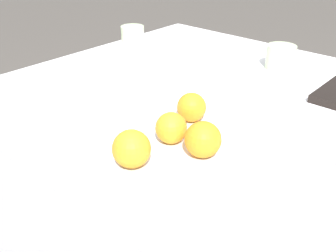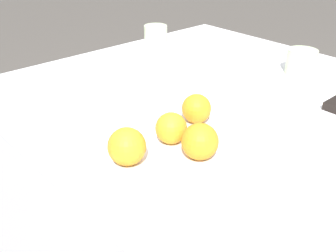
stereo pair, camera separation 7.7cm
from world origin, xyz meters
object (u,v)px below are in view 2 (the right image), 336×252
fruit_platter (168,143)px  orange_0 (171,128)px  orange_1 (127,147)px  orange_2 (196,109)px  cup_1 (156,34)px  orange_3 (200,141)px  napkin (102,80)px  cup_2 (301,62)px

fruit_platter → orange_0: orange_0 is taller
orange_1 → orange_2: size_ratio=1.10×
orange_2 → cup_1: (-0.55, 0.35, -0.01)m
orange_2 → orange_3: 0.14m
napkin → orange_0: bearing=-13.4°
cup_2 → napkin: (-0.34, -0.47, -0.03)m
fruit_platter → orange_3: size_ratio=4.27×
orange_0 → orange_2: (-0.03, 0.10, 0.00)m
fruit_platter → orange_0: bearing=45.2°
fruit_platter → napkin: size_ratio=2.03×
cup_2 → napkin: 0.58m
orange_1 → cup_1: bearing=136.0°
fruit_platter → orange_1: (0.01, -0.11, 0.04)m
orange_1 → napkin: size_ratio=0.48×
orange_2 → napkin: orange_2 is taller
fruit_platter → cup_1: (-0.57, 0.45, 0.02)m
fruit_platter → orange_2: 0.11m
orange_0 → orange_3: size_ratio=0.91×
orange_3 → napkin: size_ratio=0.47×
orange_2 → napkin: size_ratio=0.44×
orange_1 → cup_1: 0.81m
cup_1 → orange_0: bearing=-37.9°
orange_0 → orange_1: bearing=-88.9°
fruit_platter → napkin: 0.40m
orange_2 → orange_3: (0.11, -0.10, 0.00)m
cup_2 → napkin: cup_2 is taller
napkin → orange_3: bearing=-11.1°
orange_0 → napkin: orange_0 is taller
orange_3 → napkin: (-0.47, 0.09, -0.04)m
orange_0 → napkin: size_ratio=0.43×
orange_2 → cup_2: size_ratio=0.74×
orange_3 → cup_2: bearing=103.2°
orange_3 → cup_1: bearing=145.6°
orange_1 → cup_1: size_ratio=0.85×
orange_0 → cup_1: orange_0 is taller
orange_0 → orange_2: bearing=105.6°
cup_2 → orange_3: bearing=-76.8°
fruit_platter → orange_2: size_ratio=4.63×
fruit_platter → cup_2: cup_2 is taller
orange_0 → orange_1: 0.11m
orange_3 → napkin: bearing=168.9°
orange_1 → cup_1: (-0.58, 0.56, -0.02)m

